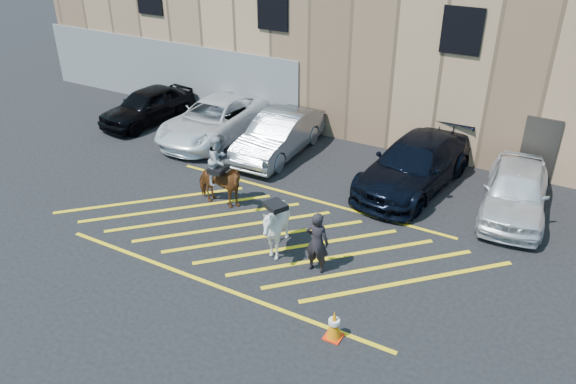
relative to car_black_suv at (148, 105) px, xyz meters
The scene contains 12 objects.
ground 9.95m from the car_black_suv, 28.58° to the right, with size 90.00×90.00×0.00m, color black.
car_black_suv is the anchor object (origin of this frame).
car_white_pickup 3.34m from the car_black_suv, ahead, with size 2.46×5.34×1.48m, color white.
car_silver_sedan 6.29m from the car_black_suv, ahead, with size 1.60×4.60×1.52m, color gray.
car_blue_suv 11.35m from the car_black_suv, ahead, with size 2.21×5.43×1.58m, color black.
car_white_suv 14.50m from the car_black_suv, ahead, with size 1.79×4.44×1.51m, color white.
handler 12.10m from the car_black_suv, 28.33° to the right, with size 0.62×0.40×1.69m, color black.
warehouse 11.70m from the car_black_suv, 39.78° to the left, with size 32.42×10.20×7.30m.
hatching_zone 10.10m from the car_black_suv, 30.08° to the right, with size 12.60×5.12×0.01m.
mounted_bay 7.83m from the car_black_suv, 32.68° to the right, with size 1.75×0.84×2.28m.
saddled_white 10.94m from the car_black_suv, 30.91° to the right, with size 1.88×1.95×1.66m.
traffic_cone 14.36m from the car_black_suv, 32.69° to the right, with size 0.38×0.38×0.73m.
Camera 1 is at (7.00, -11.53, 8.68)m, focal length 35.00 mm.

